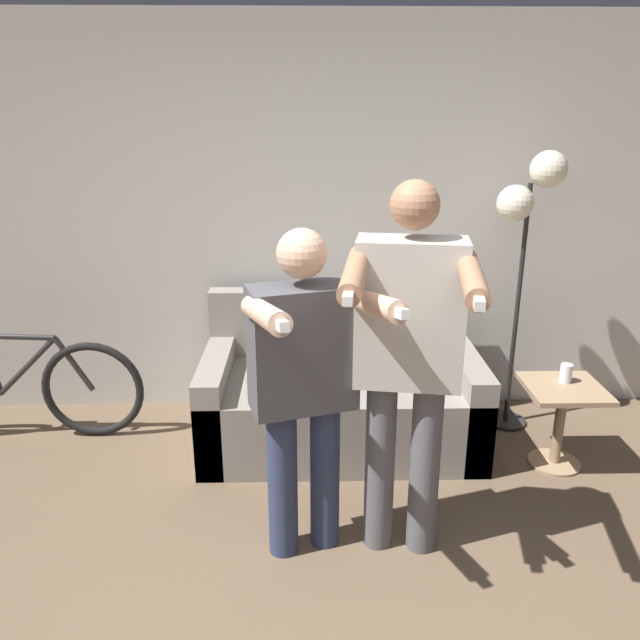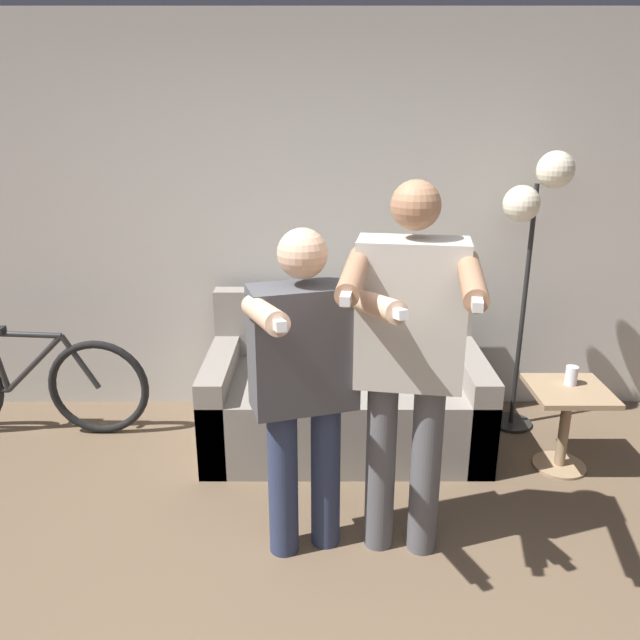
% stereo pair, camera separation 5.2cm
% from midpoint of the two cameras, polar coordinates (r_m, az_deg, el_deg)
% --- Properties ---
extents(wall_back, '(10.00, 0.05, 2.60)m').
position_cam_midpoint_polar(wall_back, '(4.19, -1.63, 8.84)').
color(wall_back, beige).
rests_on(wall_back, ground_plane).
extents(couch, '(1.70, 0.92, 0.90)m').
position_cam_midpoint_polar(couch, '(3.98, 1.48, -7.07)').
color(couch, gray).
rests_on(couch, ground_plane).
extents(person_left, '(0.65, 0.77, 1.56)m').
position_cam_midpoint_polar(person_left, '(2.75, -2.02, -5.15)').
color(person_left, '#2D3856').
rests_on(person_left, ground_plane).
extents(person_right, '(0.60, 0.73, 1.76)m').
position_cam_midpoint_polar(person_right, '(2.74, 7.47, -2.84)').
color(person_right, '#56565B').
rests_on(person_right, ground_plane).
extents(cat, '(0.39, 0.11, 0.18)m').
position_cam_midpoint_polar(cat, '(4.08, 4.64, 4.01)').
color(cat, '#B7AD9E').
rests_on(cat, couch).
extents(floor_lamp, '(0.40, 0.27, 1.79)m').
position_cam_midpoint_polar(floor_lamp, '(4.03, 18.21, 9.55)').
color(floor_lamp, black).
rests_on(floor_lamp, ground_plane).
extents(side_table, '(0.44, 0.44, 0.51)m').
position_cam_midpoint_polar(side_table, '(3.91, 20.83, -7.61)').
color(side_table, '#A38460').
rests_on(side_table, ground_plane).
extents(cup, '(0.07, 0.07, 0.11)m').
position_cam_midpoint_polar(cup, '(3.89, 21.20, -4.57)').
color(cup, silver).
rests_on(cup, side_table).
extents(bicycle, '(1.58, 0.07, 0.73)m').
position_cam_midpoint_polar(bicycle, '(4.43, -26.18, -5.62)').
color(bicycle, black).
rests_on(bicycle, ground_plane).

